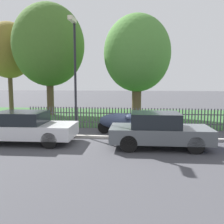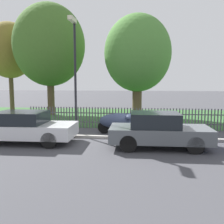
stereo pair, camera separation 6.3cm
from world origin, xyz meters
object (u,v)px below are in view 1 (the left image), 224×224
Objects in this scene: parked_car_navy_estate at (158,130)px; tree_behind_motorcycle at (49,45)px; tree_mid_park at (137,54)px; covered_motorcycle at (120,121)px; tree_nearest_kerb at (9,50)px; street_lamp at (74,63)px; parked_car_black_saloon at (25,127)px.

parked_car_navy_estate is 12.51m from tree_behind_motorcycle.
tree_mid_park is at bearing 95.44° from parked_car_navy_estate.
covered_motorcycle is 0.25× the size of tree_behind_motorcycle.
tree_behind_motorcycle is at bearing -21.37° from tree_nearest_kerb.
tree_behind_motorcycle reaches higher than street_lamp.
parked_car_navy_estate is 4.96m from street_lamp.
parked_car_black_saloon is at bearing -118.51° from tree_mid_park.
covered_motorcycle is 13.61m from tree_nearest_kerb.
tree_nearest_kerb reaches higher than street_lamp.
parked_car_navy_estate is at bearing -41.75° from tree_nearest_kerb.
parked_car_black_saloon is at bearing -150.34° from covered_motorcycle.
parked_car_black_saloon is 0.57× the size of tree_mid_park.
street_lamp is (-2.08, -0.56, 2.76)m from covered_motorcycle.
street_lamp is (-2.72, -6.43, -1.06)m from tree_mid_park.
street_lamp is at bearing -112.92° from tree_mid_park.
covered_motorcycle is at bearing 15.02° from street_lamp.
covered_motorcycle is 9.91m from tree_behind_motorcycle.
parked_car_black_saloon is 4.37m from covered_motorcycle.
covered_motorcycle is 0.28× the size of tree_nearest_kerb.
tree_mid_park is at bearing 82.71° from covered_motorcycle.
parked_car_navy_estate is 0.52× the size of tree_nearest_kerb.
parked_car_black_saloon is 1.06× the size of parked_car_navy_estate.
parked_car_black_saloon is 12.84m from tree_nearest_kerb.
parked_car_black_saloon is 1.93× the size of covered_motorcycle.
tree_mid_park is (0.64, 5.87, 3.82)m from covered_motorcycle.
covered_motorcycle is (3.76, 2.23, -0.03)m from parked_car_black_saloon.
covered_motorcycle is 7.04m from tree_mid_park.
parked_car_navy_estate is 0.72× the size of street_lamp.
tree_nearest_kerb is (-6.25, 10.30, 4.43)m from parked_car_black_saloon.
covered_motorcycle is at bearing -47.46° from tree_behind_motorcycle.
street_lamp reaches higher than parked_car_navy_estate.
tree_behind_motorcycle is (-5.94, 6.47, 4.58)m from covered_motorcycle.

